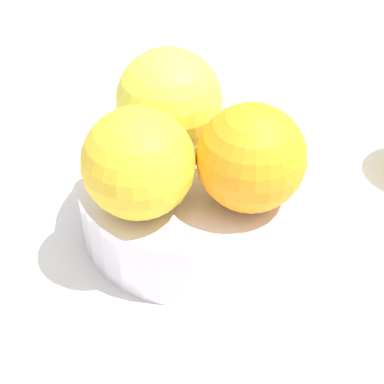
% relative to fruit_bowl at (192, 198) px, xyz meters
% --- Properties ---
extents(ground_plane, '(1.10, 1.10, 0.02)m').
position_rel_fruit_bowl_xyz_m(ground_plane, '(0.00, 0.00, -0.04)').
color(ground_plane, silver).
extents(fruit_bowl, '(0.18, 0.18, 0.05)m').
position_rel_fruit_bowl_xyz_m(fruit_bowl, '(0.00, 0.00, 0.00)').
color(fruit_bowl, silver).
rests_on(fruit_bowl, ground_plane).
extents(orange_in_bowl_0, '(0.08, 0.08, 0.08)m').
position_rel_fruit_bowl_xyz_m(orange_in_bowl_0, '(-0.04, 0.03, 0.07)').
color(orange_in_bowl_0, orange).
rests_on(orange_in_bowl_0, fruit_bowl).
extents(orange_in_bowl_1, '(0.08, 0.08, 0.08)m').
position_rel_fruit_bowl_xyz_m(orange_in_bowl_1, '(0.04, 0.04, 0.07)').
color(orange_in_bowl_1, yellow).
rests_on(orange_in_bowl_1, fruit_bowl).
extents(orange_in_bowl_2, '(0.08, 0.08, 0.08)m').
position_rel_fruit_bowl_xyz_m(orange_in_bowl_2, '(0.02, -0.03, 0.07)').
color(orange_in_bowl_2, yellow).
rests_on(orange_in_bowl_2, fruit_bowl).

